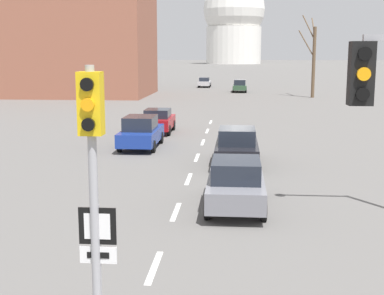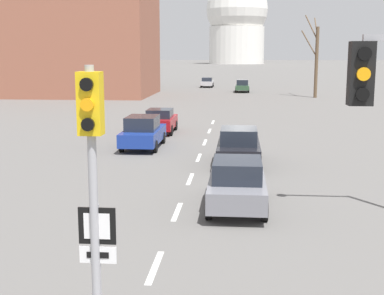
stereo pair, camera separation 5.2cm
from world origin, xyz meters
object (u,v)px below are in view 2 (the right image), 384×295
object	(u,v)px
sedan_far_left	(237,183)
sedan_distant_centre	(160,121)
route_sign_post	(98,255)
sedan_near_right	(239,146)
sedan_near_left	(143,132)
sedan_far_right	(207,82)
sedan_mid_centre	(242,86)
traffic_signal_centre_tall	(92,160)

from	to	relation	value
sedan_far_left	sedan_distant_centre	world-z (taller)	sedan_far_left
route_sign_post	sedan_near_right	size ratio (longest dim) A/B	0.60
sedan_distant_centre	sedan_near_left	bearing A→B (deg)	-91.15
sedan_near_left	route_sign_post	bearing A→B (deg)	-81.71
route_sign_post	sedan_distant_centre	bearing A→B (deg)	96.26
sedan_far_right	sedan_distant_centre	xyz separation A→B (m)	(-0.13, -46.32, 0.03)
sedan_far_right	sedan_distant_centre	size ratio (longest dim) A/B	1.16
route_sign_post	sedan_mid_centre	distance (m)	61.98
sedan_near_left	sedan_far_left	world-z (taller)	sedan_near_left
sedan_near_right	sedan_mid_centre	world-z (taller)	sedan_near_right
sedan_mid_centre	sedan_near_left	bearing A→B (deg)	-97.30
route_sign_post	sedan_near_left	size ratio (longest dim) A/B	0.58
sedan_mid_centre	sedan_distant_centre	distance (m)	36.99
traffic_signal_centre_tall	route_sign_post	size ratio (longest dim) A/B	1.82
route_sign_post	sedan_near_left	bearing A→B (deg)	98.29
traffic_signal_centre_tall	sedan_far_left	bearing A→B (deg)	76.16
sedan_far_left	sedan_mid_centre	bearing A→B (deg)	89.64
sedan_near_left	sedan_distant_centre	world-z (taller)	sedan_near_left
sedan_near_left	sedan_far_right	distance (m)	51.81
sedan_near_right	sedan_far_right	xyz separation A→B (m)	(-4.85, 55.74, -0.10)
sedan_near_right	sedan_distant_centre	bearing A→B (deg)	117.85
route_sign_post	sedan_far_left	world-z (taller)	route_sign_post
traffic_signal_centre_tall	sedan_mid_centre	bearing A→B (deg)	87.65
sedan_far_left	route_sign_post	bearing A→B (deg)	-103.69
traffic_signal_centre_tall	sedan_far_right	distance (m)	71.77
route_sign_post	sedan_distant_centre	size ratio (longest dim) A/B	0.68
route_sign_post	sedan_mid_centre	size ratio (longest dim) A/B	0.58
sedan_far_right	route_sign_post	bearing A→B (deg)	-87.88
traffic_signal_centre_tall	sedan_distant_centre	xyz separation A→B (m)	(-2.74, 25.35, -2.58)
sedan_far_left	sedan_far_right	distance (m)	62.89
route_sign_post	sedan_mid_centre	world-z (taller)	route_sign_post
route_sign_post	sedan_far_left	bearing A→B (deg)	76.31
traffic_signal_centre_tall	sedan_mid_centre	distance (m)	62.07
route_sign_post	sedan_near_right	distance (m)	16.08
sedan_far_left	sedan_near_left	bearing A→B (deg)	114.92
sedan_near_right	sedan_mid_centre	bearing A→B (deg)	89.62
sedan_near_left	sedan_distant_centre	bearing A→B (deg)	88.85
route_sign_post	traffic_signal_centre_tall	bearing A→B (deg)	-129.58
route_sign_post	sedan_far_right	bearing A→B (deg)	92.12
sedan_distant_centre	sedan_far_right	bearing A→B (deg)	89.84
sedan_near_right	sedan_near_left	bearing A→B (deg)	142.32
traffic_signal_centre_tall	sedan_far_right	world-z (taller)	traffic_signal_centre_tall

